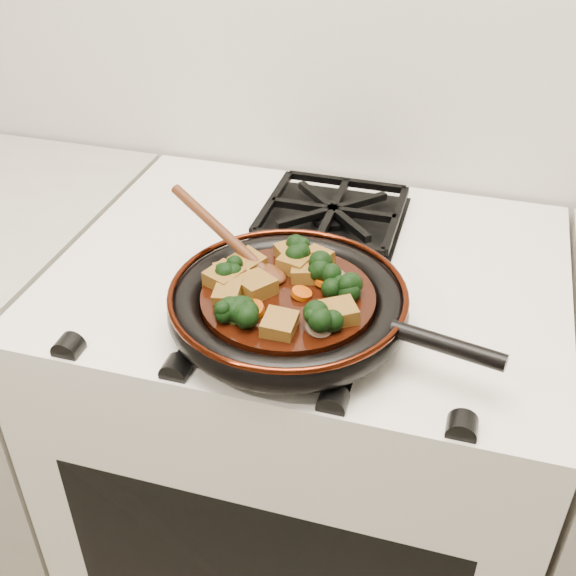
# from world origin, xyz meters

# --- Properties ---
(stove) EXTENTS (0.76, 0.60, 0.90)m
(stove) POSITION_xyz_m (0.00, 1.69, 0.45)
(stove) COLOR white
(stove) RESTS_ON ground
(burner_grate_front) EXTENTS (0.23, 0.23, 0.03)m
(burner_grate_front) POSITION_xyz_m (0.00, 1.55, 0.91)
(burner_grate_front) COLOR black
(burner_grate_front) RESTS_ON stove
(burner_grate_back) EXTENTS (0.23, 0.23, 0.03)m
(burner_grate_back) POSITION_xyz_m (0.00, 1.83, 0.91)
(burner_grate_back) COLOR black
(burner_grate_back) RESTS_ON stove
(skillet) EXTENTS (0.44, 0.32, 0.05)m
(skillet) POSITION_xyz_m (0.01, 1.53, 0.94)
(skillet) COLOR black
(skillet) RESTS_ON burner_grate_front
(braising_sauce) EXTENTS (0.23, 0.23, 0.02)m
(braising_sauce) POSITION_xyz_m (0.01, 1.53, 0.95)
(braising_sauce) COLOR black
(braising_sauce) RESTS_ON skillet
(tofu_cube_0) EXTENTS (0.06, 0.06, 0.03)m
(tofu_cube_0) POSITION_xyz_m (-0.03, 1.53, 0.97)
(tofu_cube_0) COLOR brown
(tofu_cube_0) RESTS_ON braising_sauce
(tofu_cube_1) EXTENTS (0.04, 0.04, 0.03)m
(tofu_cube_1) POSITION_xyz_m (-0.06, 1.50, 0.97)
(tofu_cube_1) COLOR brown
(tofu_cube_1) RESTS_ON braising_sauce
(tofu_cube_2) EXTENTS (0.06, 0.06, 0.03)m
(tofu_cube_2) POSITION_xyz_m (-0.06, 1.58, 0.97)
(tofu_cube_2) COLOR brown
(tofu_cube_2) RESTS_ON braising_sauce
(tofu_cube_3) EXTENTS (0.06, 0.06, 0.03)m
(tofu_cube_3) POSITION_xyz_m (0.08, 1.50, 0.97)
(tofu_cube_3) COLOR brown
(tofu_cube_3) RESTS_ON braising_sauce
(tofu_cube_4) EXTENTS (0.05, 0.05, 0.03)m
(tofu_cube_4) POSITION_xyz_m (0.03, 1.61, 0.97)
(tofu_cube_4) COLOR brown
(tofu_cube_4) RESTS_ON braising_sauce
(tofu_cube_5) EXTENTS (0.06, 0.06, 0.02)m
(tofu_cube_5) POSITION_xyz_m (-0.07, 1.55, 0.97)
(tofu_cube_5) COLOR brown
(tofu_cube_5) RESTS_ON braising_sauce
(tofu_cube_6) EXTENTS (0.05, 0.04, 0.03)m
(tofu_cube_6) POSITION_xyz_m (0.02, 1.57, 0.97)
(tofu_cube_6) COLOR brown
(tofu_cube_6) RESTS_ON braising_sauce
(tofu_cube_7) EXTENTS (0.05, 0.05, 0.03)m
(tofu_cube_7) POSITION_xyz_m (0.00, 1.59, 0.97)
(tofu_cube_7) COLOR brown
(tofu_cube_7) RESTS_ON braising_sauce
(tofu_cube_8) EXTENTS (0.04, 0.04, 0.02)m
(tofu_cube_8) POSITION_xyz_m (-0.00, 1.60, 0.97)
(tofu_cube_8) COLOR brown
(tofu_cube_8) RESTS_ON braising_sauce
(tofu_cube_9) EXTENTS (0.06, 0.06, 0.03)m
(tofu_cube_9) POSITION_xyz_m (-0.00, 1.61, 0.97)
(tofu_cube_9) COLOR brown
(tofu_cube_9) RESTS_ON braising_sauce
(tofu_cube_10) EXTENTS (0.04, 0.04, 0.03)m
(tofu_cube_10) POSITION_xyz_m (0.02, 1.46, 0.97)
(tofu_cube_10) COLOR brown
(tofu_cube_10) RESTS_ON braising_sauce
(tofu_cube_11) EXTENTS (0.05, 0.06, 0.03)m
(tofu_cube_11) POSITION_xyz_m (-0.08, 1.53, 0.97)
(tofu_cube_11) COLOR brown
(tofu_cube_11) RESTS_ON braising_sauce
(broccoli_floret_0) EXTENTS (0.09, 0.09, 0.07)m
(broccoli_floret_0) POSITION_xyz_m (0.07, 1.48, 0.97)
(broccoli_floret_0) COLOR black
(broccoli_floret_0) RESTS_ON braising_sauce
(broccoli_floret_1) EXTENTS (0.09, 0.09, 0.08)m
(broccoli_floret_1) POSITION_xyz_m (0.05, 1.58, 0.97)
(broccoli_floret_1) COLOR black
(broccoli_floret_1) RESTS_ON braising_sauce
(broccoli_floret_2) EXTENTS (0.08, 0.08, 0.06)m
(broccoli_floret_2) POSITION_xyz_m (0.07, 1.56, 0.97)
(broccoli_floret_2) COLOR black
(broccoli_floret_2) RESTS_ON braising_sauce
(broccoli_floret_3) EXTENTS (0.08, 0.09, 0.07)m
(broccoli_floret_3) POSITION_xyz_m (-0.03, 1.46, 0.97)
(broccoli_floret_3) COLOR black
(broccoli_floret_3) RESTS_ON braising_sauce
(broccoli_floret_4) EXTENTS (0.07, 0.07, 0.06)m
(broccoli_floret_4) POSITION_xyz_m (0.01, 1.61, 0.97)
(broccoli_floret_4) COLOR black
(broccoli_floret_4) RESTS_ON braising_sauce
(broccoli_floret_5) EXTENTS (0.08, 0.08, 0.07)m
(broccoli_floret_5) POSITION_xyz_m (-0.07, 1.55, 0.97)
(broccoli_floret_5) COLOR black
(broccoli_floret_5) RESTS_ON braising_sauce
(broccoli_floret_6) EXTENTS (0.09, 0.09, 0.07)m
(broccoli_floret_6) POSITION_xyz_m (-0.04, 1.46, 0.97)
(broccoli_floret_6) COLOR black
(broccoli_floret_6) RESTS_ON braising_sauce
(carrot_coin_0) EXTENTS (0.03, 0.03, 0.02)m
(carrot_coin_0) POSITION_xyz_m (-0.07, 1.53, 0.96)
(carrot_coin_0) COLOR #A73E04
(carrot_coin_0) RESTS_ON braising_sauce
(carrot_coin_1) EXTENTS (0.03, 0.03, 0.02)m
(carrot_coin_1) POSITION_xyz_m (0.05, 1.57, 0.96)
(carrot_coin_1) COLOR #A73E04
(carrot_coin_1) RESTS_ON braising_sauce
(carrot_coin_2) EXTENTS (0.03, 0.03, 0.01)m
(carrot_coin_2) POSITION_xyz_m (-0.05, 1.47, 0.96)
(carrot_coin_2) COLOR #A73E04
(carrot_coin_2) RESTS_ON braising_sauce
(carrot_coin_3) EXTENTS (0.03, 0.03, 0.02)m
(carrot_coin_3) POSITION_xyz_m (-0.02, 1.48, 0.96)
(carrot_coin_3) COLOR #A73E04
(carrot_coin_3) RESTS_ON braising_sauce
(carrot_coin_4) EXTENTS (0.03, 0.03, 0.01)m
(carrot_coin_4) POSITION_xyz_m (0.03, 1.53, 0.96)
(carrot_coin_4) COLOR #A73E04
(carrot_coin_4) RESTS_ON braising_sauce
(mushroom_slice_0) EXTENTS (0.04, 0.04, 0.02)m
(mushroom_slice_0) POSITION_xyz_m (-0.07, 1.56, 0.97)
(mushroom_slice_0) COLOR #7C5F47
(mushroom_slice_0) RESTS_ON braising_sauce
(mushroom_slice_1) EXTENTS (0.05, 0.05, 0.03)m
(mushroom_slice_1) POSITION_xyz_m (0.07, 1.47, 0.97)
(mushroom_slice_1) COLOR #7C5F47
(mushroom_slice_1) RESTS_ON braising_sauce
(mushroom_slice_2) EXTENTS (0.05, 0.05, 0.03)m
(mushroom_slice_2) POSITION_xyz_m (0.08, 1.58, 0.97)
(mushroom_slice_2) COLOR #7C5F47
(mushroom_slice_2) RESTS_ON braising_sauce
(wooden_spoon) EXTENTS (0.13, 0.08, 0.20)m
(wooden_spoon) POSITION_xyz_m (-0.07, 1.58, 0.98)
(wooden_spoon) COLOR #4A230F
(wooden_spoon) RESTS_ON braising_sauce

